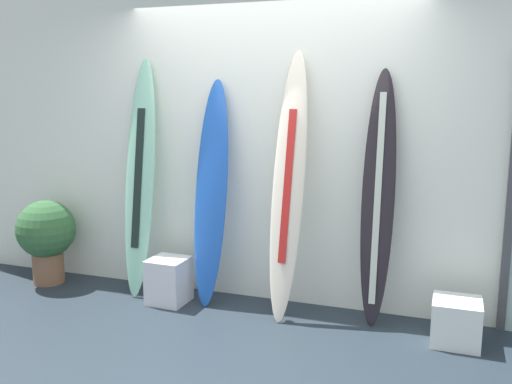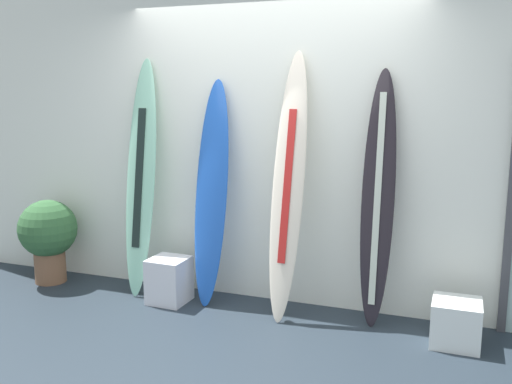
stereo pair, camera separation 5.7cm
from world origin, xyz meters
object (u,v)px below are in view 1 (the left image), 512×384
(surfboard_seafoam, at_px, (140,178))
(display_block_center, at_px, (169,280))
(surfboard_charcoal, at_px, (378,199))
(surfboard_ivory, at_px, (288,188))
(surfboard_cobalt, at_px, (211,193))
(potted_plant, at_px, (46,234))
(display_block_left, at_px, (456,322))

(surfboard_seafoam, bearing_deg, display_block_center, -24.62)
(display_block_center, bearing_deg, surfboard_charcoal, 6.38)
(surfboard_ivory, bearing_deg, surfboard_cobalt, 175.89)
(surfboard_ivory, distance_m, surfboard_charcoal, 0.70)
(surfboard_cobalt, height_order, surfboard_charcoal, surfboard_charcoal)
(potted_plant, bearing_deg, surfboard_seafoam, 5.42)
(surfboard_seafoam, bearing_deg, potted_plant, -174.58)
(surfboard_cobalt, distance_m, potted_plant, 1.72)
(surfboard_seafoam, bearing_deg, display_block_left, -3.67)
(surfboard_seafoam, xyz_separation_m, surfboard_ivory, (1.37, -0.05, 0.00))
(surfboard_seafoam, distance_m, surfboard_charcoal, 2.06)
(potted_plant, bearing_deg, display_block_left, -1.24)
(surfboard_cobalt, height_order, potted_plant, surfboard_cobalt)
(display_block_left, bearing_deg, surfboard_ivory, 174.75)
(surfboard_cobalt, distance_m, surfboard_ivory, 0.69)
(surfboard_charcoal, bearing_deg, display_block_left, -18.65)
(surfboard_cobalt, relative_size, display_block_center, 4.90)
(surfboard_ivory, xyz_separation_m, display_block_left, (1.30, -0.12, -0.88))
(surfboard_cobalt, relative_size, surfboard_ivory, 0.90)
(potted_plant, bearing_deg, surfboard_cobalt, 3.12)
(surfboard_cobalt, distance_m, display_block_center, 0.84)
(surfboard_seafoam, xyz_separation_m, display_block_center, (0.34, -0.16, -0.85))
(surfboard_cobalt, bearing_deg, display_block_left, -4.85)
(surfboard_seafoam, height_order, potted_plant, surfboard_seafoam)
(surfboard_ivory, bearing_deg, display_block_left, -5.25)
(display_block_center, bearing_deg, display_block_left, -0.38)
(surfboard_seafoam, xyz_separation_m, display_block_left, (2.67, -0.17, -0.88))
(surfboard_charcoal, height_order, display_block_left, surfboard_charcoal)
(surfboard_cobalt, bearing_deg, potted_plant, -176.88)
(surfboard_cobalt, height_order, display_block_center, surfboard_cobalt)
(surfboard_cobalt, relative_size, potted_plant, 2.40)
(surfboard_cobalt, xyz_separation_m, display_block_left, (1.99, -0.17, -0.79))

